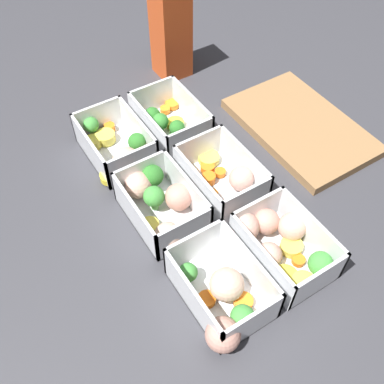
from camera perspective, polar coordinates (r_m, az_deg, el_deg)
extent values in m
plane|color=#38383D|center=(0.77, 0.00, -1.09)|extent=(4.00, 4.00, 0.00)
cube|color=white|center=(0.85, -9.48, 4.93)|extent=(0.15, 0.10, 0.00)
cube|color=white|center=(0.82, -12.77, 5.09)|extent=(0.15, 0.01, 0.07)
cube|color=white|center=(0.84, -6.80, 7.68)|extent=(0.15, 0.01, 0.07)
cube|color=white|center=(0.88, -11.80, 9.10)|extent=(0.01, 0.10, 0.07)
cube|color=white|center=(0.78, -7.46, 3.37)|extent=(0.01, 0.10, 0.07)
cylinder|color=#519448|center=(0.88, -12.48, 7.40)|extent=(0.01, 0.01, 0.02)
sphere|color=#42933D|center=(0.87, -12.70, 8.34)|extent=(0.03, 0.03, 0.03)
cylinder|color=#407A37|center=(0.83, -6.88, 5.32)|extent=(0.01, 0.01, 0.02)
sphere|color=#2D7228|center=(0.82, -7.01, 6.35)|extent=(0.03, 0.03, 0.03)
cylinder|color=#DBC647|center=(0.86, -12.46, 6.14)|extent=(0.04, 0.04, 0.02)
sphere|color=beige|center=(0.80, -8.35, 3.97)|extent=(0.06, 0.06, 0.05)
cylinder|color=yellow|center=(0.80, -10.33, 1.98)|extent=(0.05, 0.05, 0.01)
cylinder|color=orange|center=(0.82, -5.87, 3.99)|extent=(0.04, 0.04, 0.01)
cylinder|color=#DBC647|center=(0.87, -10.91, 6.84)|extent=(0.05, 0.05, 0.02)
cylinder|color=orange|center=(0.89, -10.42, 8.03)|extent=(0.03, 0.03, 0.01)
cube|color=white|center=(0.75, -3.78, -2.86)|extent=(0.15, 0.10, 0.00)
cube|color=white|center=(0.71, -7.28, -3.03)|extent=(0.15, 0.01, 0.07)
cube|color=white|center=(0.74, -0.65, 0.17)|extent=(0.15, 0.01, 0.07)
cube|color=white|center=(0.76, -6.56, 2.16)|extent=(0.01, 0.10, 0.07)
cube|color=white|center=(0.68, -0.93, -5.39)|extent=(0.01, 0.10, 0.07)
cylinder|color=#407A37|center=(0.77, -4.90, 1.00)|extent=(0.01, 0.01, 0.02)
sphere|color=#2D7228|center=(0.76, -5.01, 2.10)|extent=(0.04, 0.04, 0.04)
sphere|color=tan|center=(0.74, -1.78, -0.59)|extent=(0.05, 0.05, 0.05)
cylinder|color=#519448|center=(0.75, -4.75, -1.59)|extent=(0.01, 0.01, 0.02)
sphere|color=#42933D|center=(0.73, -4.86, -0.56)|extent=(0.04, 0.04, 0.04)
cylinder|color=#DBC647|center=(0.72, -5.37, -4.30)|extent=(0.04, 0.04, 0.01)
sphere|color=#D19E8C|center=(0.76, -6.81, 0.87)|extent=(0.06, 0.06, 0.05)
sphere|color=beige|center=(0.69, -3.05, -5.54)|extent=(0.06, 0.06, 0.04)
cylinder|color=orange|center=(0.71, -0.41, -5.20)|extent=(0.04, 0.04, 0.01)
cube|color=white|center=(0.67, 3.59, -12.69)|extent=(0.15, 0.10, 0.00)
cube|color=white|center=(0.63, 0.03, -13.55)|extent=(0.15, 0.01, 0.07)
cube|color=white|center=(0.66, 7.21, -9.42)|extent=(0.15, 0.01, 0.07)
cube|color=white|center=(0.67, 0.25, -6.94)|extent=(0.01, 0.10, 0.07)
cube|color=white|center=(0.62, 7.63, -16.31)|extent=(0.01, 0.10, 0.07)
sphere|color=beige|center=(0.65, 4.43, -11.62)|extent=(0.06, 0.06, 0.05)
sphere|color=tan|center=(0.62, 3.96, -17.61)|extent=(0.06, 0.06, 0.05)
cylinder|color=orange|center=(0.66, 6.53, -13.69)|extent=(0.04, 0.04, 0.01)
cylinder|color=#519448|center=(0.67, -0.49, -10.92)|extent=(0.01, 0.01, 0.01)
sphere|color=#42933D|center=(0.65, -0.50, -10.16)|extent=(0.03, 0.03, 0.03)
cylinder|color=orange|center=(0.66, 1.88, -13.46)|extent=(0.03, 0.03, 0.01)
cylinder|color=#519448|center=(0.64, 6.27, -16.16)|extent=(0.01, 0.01, 0.01)
sphere|color=#42933D|center=(0.63, 6.43, -15.46)|extent=(0.03, 0.03, 0.03)
cube|color=white|center=(0.88, -2.69, 7.86)|extent=(0.15, 0.10, 0.00)
cube|color=white|center=(0.85, -5.60, 8.18)|extent=(0.15, 0.01, 0.07)
cube|color=white|center=(0.88, -0.02, 10.48)|extent=(0.15, 0.01, 0.07)
cube|color=white|center=(0.91, -5.09, 11.83)|extent=(0.01, 0.10, 0.07)
cube|color=white|center=(0.82, -0.21, 6.59)|extent=(0.01, 0.10, 0.07)
cylinder|color=#407A37|center=(0.86, -1.87, 7.31)|extent=(0.01, 0.01, 0.01)
sphere|color=#2D7228|center=(0.85, -1.90, 8.15)|extent=(0.03, 0.03, 0.03)
cylinder|color=#407A37|center=(0.89, -4.96, 8.90)|extent=(0.01, 0.01, 0.01)
sphere|color=#2D7228|center=(0.88, -5.04, 9.71)|extent=(0.03, 0.03, 0.03)
cylinder|color=orange|center=(0.93, -2.54, 11.07)|extent=(0.04, 0.04, 0.01)
cylinder|color=orange|center=(0.92, -3.43, 10.39)|extent=(0.03, 0.03, 0.01)
cylinder|color=#49883F|center=(0.87, -3.97, 8.02)|extent=(0.01, 0.01, 0.01)
sphere|color=#388433|center=(0.86, -4.03, 8.93)|extent=(0.03, 0.03, 0.03)
cylinder|color=yellow|center=(0.88, -2.13, 8.66)|extent=(0.03, 0.03, 0.01)
cylinder|color=#49883F|center=(0.83, -2.22, 5.50)|extent=(0.01, 0.01, 0.01)
sphere|color=#388433|center=(0.82, -2.26, 6.42)|extent=(0.03, 0.03, 0.03)
cube|color=white|center=(0.78, 3.59, 0.78)|extent=(0.15, 0.10, 0.00)
cube|color=white|center=(0.74, 0.65, 0.80)|extent=(0.15, 0.01, 0.07)
cube|color=white|center=(0.78, 6.60, 3.67)|extent=(0.15, 0.01, 0.07)
cube|color=white|center=(0.80, 0.79, 5.50)|extent=(0.01, 0.10, 0.07)
cube|color=white|center=(0.73, 6.90, -1.29)|extent=(0.01, 0.10, 0.07)
cylinder|color=orange|center=(0.78, 2.14, 1.72)|extent=(0.03, 0.03, 0.02)
cylinder|color=orange|center=(0.79, -0.39, 2.18)|extent=(0.03, 0.03, 0.02)
cylinder|color=orange|center=(0.80, 1.99, 3.15)|extent=(0.03, 0.03, 0.01)
sphere|color=#D19E8C|center=(0.77, 6.26, 1.72)|extent=(0.05, 0.05, 0.04)
cylinder|color=orange|center=(0.76, 2.47, -0.55)|extent=(0.03, 0.03, 0.02)
cylinder|color=#DBC647|center=(0.82, 2.15, 4.28)|extent=(0.05, 0.05, 0.01)
cylinder|color=orange|center=(0.80, 3.60, 2.49)|extent=(0.02, 0.02, 0.01)
cube|color=white|center=(0.71, 11.37, -8.01)|extent=(0.15, 0.10, 0.00)
cube|color=white|center=(0.67, 8.59, -8.60)|extent=(0.15, 0.01, 0.07)
cube|color=white|center=(0.71, 14.72, -4.85)|extent=(0.15, 0.01, 0.07)
cube|color=white|center=(0.72, 8.14, -2.67)|extent=(0.01, 0.10, 0.07)
cube|color=white|center=(0.67, 15.71, -10.93)|extent=(0.01, 0.10, 0.07)
sphere|color=#D19E8C|center=(0.68, 9.73, -7.90)|extent=(0.05, 0.05, 0.04)
sphere|color=#D19E8C|center=(0.70, 6.69, -4.42)|extent=(0.05, 0.05, 0.05)
sphere|color=tan|center=(0.72, 9.46, -3.72)|extent=(0.05, 0.05, 0.04)
cylinder|color=yellow|center=(0.69, 11.75, -10.57)|extent=(0.05, 0.05, 0.01)
cylinder|color=orange|center=(0.71, 13.37, -8.45)|extent=(0.03, 0.03, 0.01)
cylinder|color=#DBC647|center=(0.69, 13.93, -11.16)|extent=(0.05, 0.05, 0.02)
cylinder|color=#519448|center=(0.70, 15.65, -9.57)|extent=(0.01, 0.01, 0.01)
sphere|color=#42933D|center=(0.69, 16.00, -8.73)|extent=(0.04, 0.04, 0.04)
sphere|color=#D19E8C|center=(0.72, 12.60, -4.32)|extent=(0.06, 0.06, 0.04)
cylinder|color=#DBC647|center=(0.72, 12.48, -6.80)|extent=(0.04, 0.04, 0.01)
cube|color=#D14C1E|center=(0.98, -2.70, 19.51)|extent=(0.07, 0.07, 0.19)
cube|color=olive|center=(0.90, 13.59, 8.08)|extent=(0.28, 0.18, 0.02)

